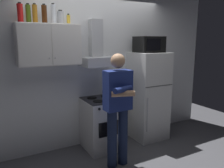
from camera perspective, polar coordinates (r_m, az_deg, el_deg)
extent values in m
plane|color=#4C4C51|center=(3.90, 0.00, -16.83)|extent=(7.00, 7.00, 0.00)
cube|color=white|center=(4.01, -4.12, 4.24)|extent=(4.80, 0.10, 2.70)
cube|color=white|center=(3.50, -15.59, 9.45)|extent=(0.90, 0.34, 0.60)
cube|color=white|center=(3.28, -18.74, 9.20)|extent=(0.43, 0.01, 0.58)
cube|color=white|center=(3.39, -11.15, 9.61)|extent=(0.43, 0.01, 0.58)
sphere|color=#B2B2B7|center=(3.32, -15.36, 6.29)|extent=(0.02, 0.02, 0.02)
sphere|color=#B2B2B7|center=(3.34, -14.01, 6.38)|extent=(0.02, 0.02, 0.02)
cube|color=white|center=(3.90, -2.44, -9.95)|extent=(0.60, 0.60, 0.85)
cube|color=black|center=(3.77, -2.49, -3.82)|extent=(0.59, 0.59, 0.01)
cube|color=black|center=(3.64, -0.29, -11.09)|extent=(0.42, 0.01, 0.24)
cylinder|color=black|center=(3.61, -3.51, -4.31)|extent=(0.16, 0.16, 0.01)
cylinder|color=black|center=(3.72, 0.12, -3.82)|extent=(0.16, 0.16, 0.01)
cylinder|color=black|center=(3.82, -5.04, -3.47)|extent=(0.16, 0.16, 0.01)
cylinder|color=black|center=(3.93, -1.56, -3.03)|extent=(0.16, 0.16, 0.01)
cylinder|color=black|center=(3.43, -3.19, -6.30)|extent=(0.04, 0.02, 0.04)
cylinder|color=black|center=(3.49, -1.25, -6.00)|extent=(0.04, 0.02, 0.04)
cylinder|color=black|center=(3.55, 0.77, -5.69)|extent=(0.04, 0.02, 0.04)
cylinder|color=black|center=(3.62, 2.57, -5.40)|extent=(0.04, 0.02, 0.04)
cube|color=#B7BABF|center=(3.74, -3.12, 5.68)|extent=(0.60, 0.44, 0.15)
cube|color=#B7BABF|center=(3.85, -4.09, 11.41)|extent=(0.20, 0.16, 0.60)
cube|color=silver|center=(4.28, 9.02, -2.94)|extent=(0.60, 0.60, 1.60)
cube|color=#4C4C4C|center=(4.00, 11.77, -0.50)|extent=(0.59, 0.01, 0.01)
cylinder|color=silver|center=(3.96, 8.82, -7.71)|extent=(0.02, 0.02, 0.60)
cube|color=black|center=(4.17, 9.25, 9.75)|extent=(0.48, 0.36, 0.28)
cube|color=black|center=(4.00, 10.42, 9.67)|extent=(0.30, 0.01, 0.20)
cylinder|color=#192342|center=(3.35, 0.02, -13.58)|extent=(0.14, 0.14, 0.85)
cylinder|color=#192342|center=(3.44, 2.72, -12.97)|extent=(0.14, 0.14, 0.85)
cube|color=navy|center=(3.17, 1.45, -1.58)|extent=(0.38, 0.20, 0.56)
cylinder|color=navy|center=(3.04, 2.77, -1.34)|extent=(0.33, 0.17, 0.08)
cylinder|color=tan|center=(3.06, 2.76, -2.44)|extent=(0.33, 0.17, 0.08)
sphere|color=tan|center=(3.11, 1.48, 5.82)|extent=(0.20, 0.20, 0.20)
cylinder|color=#B7BABF|center=(3.71, 0.12, -2.99)|extent=(0.18, 0.18, 0.10)
cylinder|color=black|center=(3.65, -1.48, -2.67)|extent=(0.05, 0.01, 0.01)
cylinder|color=black|center=(3.76, 1.67, -2.27)|extent=(0.05, 0.01, 0.01)
cylinder|color=#4C6B19|center=(3.48, -20.22, 16.13)|extent=(0.07, 0.07, 0.24)
cylinder|color=black|center=(3.50, -20.37, 18.27)|extent=(0.04, 0.04, 0.02)
cylinder|color=#47230F|center=(3.50, -16.58, 16.36)|extent=(0.07, 0.07, 0.25)
cylinder|color=black|center=(3.52, -16.71, 18.52)|extent=(0.04, 0.04, 0.02)
cylinder|color=red|center=(3.44, -22.01, 16.10)|extent=(0.08, 0.08, 0.24)
cylinder|color=black|center=(3.46, -22.17, 18.28)|extent=(0.04, 0.04, 0.02)
cylinder|color=gold|center=(3.62, -10.84, 15.51)|extent=(0.05, 0.05, 0.13)
cylinder|color=black|center=(3.63, -10.89, 16.73)|extent=(0.03, 0.03, 0.02)
cylinder|color=#B2B5BA|center=(3.60, -12.76, 15.86)|extent=(0.10, 0.10, 0.18)
cylinder|color=black|center=(3.61, -12.83, 17.47)|extent=(0.05, 0.05, 0.02)
cylinder|color=silver|center=(3.54, -14.46, 16.55)|extent=(0.07, 0.07, 0.27)
cylinder|color=black|center=(3.56, -14.57, 18.84)|extent=(0.04, 0.04, 0.02)
cylinder|color=#B7721E|center=(3.47, -18.74, 16.26)|extent=(0.07, 0.07, 0.24)
cylinder|color=black|center=(3.49, -18.88, 18.43)|extent=(0.04, 0.04, 0.02)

